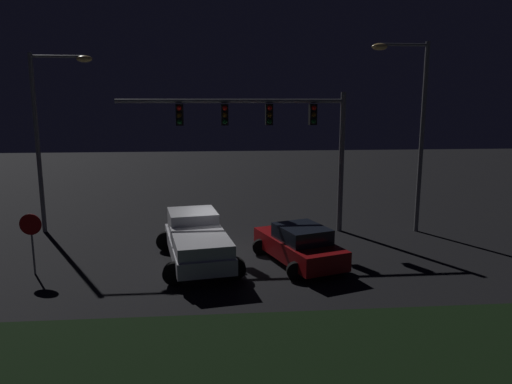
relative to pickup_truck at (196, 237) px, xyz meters
The scene contains 8 objects.
ground_plane 1.64m from the pickup_truck, 44.42° to the left, with size 80.00×80.00×0.00m, color black.
grass_median 7.56m from the pickup_truck, 82.86° to the right, with size 26.51×5.17×0.10m, color black.
pickup_truck is the anchor object (origin of this frame).
car_sedan 3.93m from the pickup_truck, ahead, with size 3.34×4.74×1.51m.
traffic_signal_gantry 6.54m from the pickup_truck, 50.69° to the left, with size 10.32×0.56×6.50m.
street_lamp_left 9.41m from the pickup_truck, 143.52° to the left, with size 2.79×0.44×8.20m.
street_lamp_right 11.32m from the pickup_truck, 20.41° to the left, with size 2.64×0.44×8.70m.
stop_sign 5.82m from the pickup_truck, behind, with size 0.76×0.08×2.23m.
Camera 1 is at (-0.15, -18.63, 6.13)m, focal length 33.60 mm.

